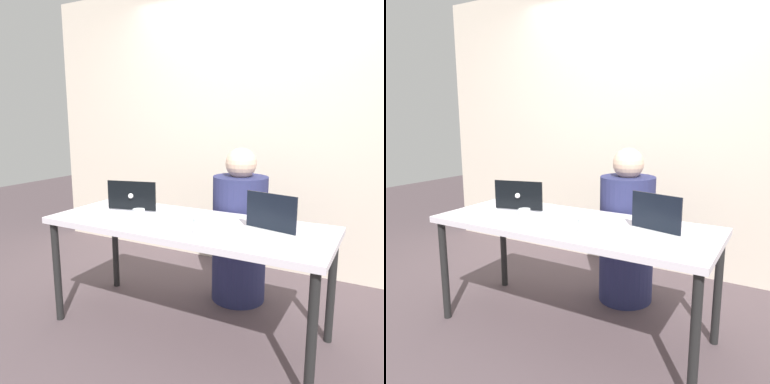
# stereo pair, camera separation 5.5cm
# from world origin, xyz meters

# --- Properties ---
(ground_plane) EXTENTS (12.00, 12.00, 0.00)m
(ground_plane) POSITION_xyz_m (0.00, 0.00, 0.00)
(ground_plane) COLOR #4E4044
(back_wall) EXTENTS (4.66, 0.10, 2.64)m
(back_wall) POSITION_xyz_m (0.00, 1.34, 1.32)
(back_wall) COLOR beige
(back_wall) RESTS_ON ground
(desk) EXTENTS (1.79, 0.71, 0.74)m
(desk) POSITION_xyz_m (0.00, 0.00, 0.67)
(desk) COLOR silver
(desk) RESTS_ON ground
(person_at_center) EXTENTS (0.50, 0.50, 1.17)m
(person_at_center) POSITION_xyz_m (0.13, 0.58, 0.52)
(person_at_center) COLOR navy
(person_at_center) RESTS_ON ground
(laptop_front_right) EXTENTS (0.36, 0.30, 0.23)m
(laptop_front_right) POSITION_xyz_m (0.51, -0.05, 0.79)
(laptop_front_right) COLOR silver
(laptop_front_right) RESTS_ON desk
(laptop_back_left) EXTENTS (0.40, 0.30, 0.22)m
(laptop_back_left) POSITION_xyz_m (-0.48, 0.11, 0.79)
(laptop_back_left) COLOR silver
(laptop_back_left) RESTS_ON desk
(water_glass_right) EXTENTS (0.07, 0.07, 0.10)m
(water_glass_right) POSITION_xyz_m (0.19, -0.21, 0.78)
(water_glass_right) COLOR silver
(water_glass_right) RESTS_ON desk
(water_glass_left) EXTENTS (0.07, 0.07, 0.10)m
(water_glass_left) POSITION_xyz_m (-0.21, -0.21, 0.78)
(water_glass_left) COLOR white
(water_glass_left) RESTS_ON desk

